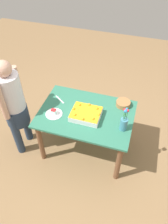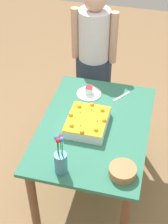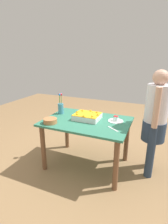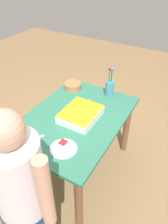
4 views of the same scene
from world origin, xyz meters
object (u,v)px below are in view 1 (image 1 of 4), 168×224
Objects in this scene: sheet_cake at (86,114)px; fruit_bowl at (123,103)px; serving_plate_with_slice at (54,113)px; cake_knife at (60,99)px; person_standing at (14,104)px; flower_vase at (124,122)px.

sheet_cake is 0.55m from fruit_bowl.
cake_knife is (-0.03, 0.29, -0.02)m from serving_plate_with_slice.
person_standing reaches higher than serving_plate_with_slice.
serving_plate_with_slice is (-0.41, -0.08, -0.02)m from sheet_cake.
serving_plate_with_slice is at bearing 8.29° from person_standing.
cake_knife is at bearing 96.62° from serving_plate_with_slice.
flower_vase is 0.23× the size of person_standing.
person_standing is (-0.93, -0.16, 0.06)m from sheet_cake.
person_standing reaches higher than sheet_cake.
cake_knife is at bearing -170.42° from fruit_bowl.
sheet_cake is 0.50m from flower_vase.
flower_vase is at bearing 0.98° from serving_plate_with_slice.
fruit_bowl is at bearing 40.02° from sheet_cake.
sheet_cake is 1.10× the size of flower_vase.
person_standing is (-1.42, -0.09, -0.01)m from flower_vase.
person_standing is at bearing -159.30° from fruit_bowl.
sheet_cake reaches higher than cake_knife.
serving_plate_with_slice is 1.15× the size of fruit_bowl.
fruit_bowl is at bearing 99.89° from flower_vase.
cake_knife is 0.13× the size of person_standing.
flower_vase is 0.43m from fruit_bowl.
person_standing is (-0.52, -0.08, 0.09)m from serving_plate_with_slice.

